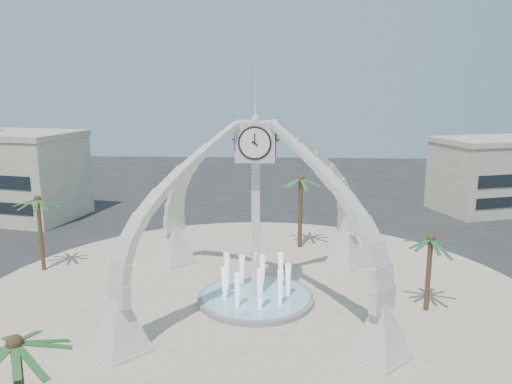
{
  "coord_description": "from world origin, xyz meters",
  "views": [
    {
      "loc": [
        1.63,
        -31.93,
        14.55
      ],
      "look_at": [
        -0.09,
        2.0,
        7.26
      ],
      "focal_mm": 35.0,
      "sensor_mm": 36.0,
      "label": 1
    }
  ],
  "objects_px": {
    "clock_tower": "(256,210)",
    "palm_south": "(15,345)",
    "palm_east": "(431,239)",
    "palm_north": "(301,179)",
    "palm_west": "(37,200)",
    "fountain": "(256,297)"
  },
  "relations": [
    {
      "from": "clock_tower",
      "to": "palm_north",
      "type": "distance_m",
      "value": 12.28
    },
    {
      "from": "clock_tower",
      "to": "palm_east",
      "type": "relative_size",
      "value": 3.18
    },
    {
      "from": "palm_south",
      "to": "clock_tower",
      "type": "bearing_deg",
      "value": 64.57
    },
    {
      "from": "clock_tower",
      "to": "palm_north",
      "type": "height_order",
      "value": "clock_tower"
    },
    {
      "from": "palm_north",
      "to": "palm_south",
      "type": "xyz_separation_m",
      "value": [
        -11.14,
        -28.05,
        -0.83
      ]
    },
    {
      "from": "clock_tower",
      "to": "palm_north",
      "type": "xyz_separation_m",
      "value": [
        3.41,
        11.79,
        -0.13
      ]
    },
    {
      "from": "clock_tower",
      "to": "palm_east",
      "type": "height_order",
      "value": "clock_tower"
    },
    {
      "from": "fountain",
      "to": "palm_south",
      "type": "bearing_deg",
      "value": -115.43
    },
    {
      "from": "fountain",
      "to": "palm_north",
      "type": "height_order",
      "value": "palm_north"
    },
    {
      "from": "palm_east",
      "to": "palm_west",
      "type": "relative_size",
      "value": 0.86
    },
    {
      "from": "palm_west",
      "to": "clock_tower",
      "type": "bearing_deg",
      "value": -16.07
    },
    {
      "from": "palm_north",
      "to": "palm_south",
      "type": "bearing_deg",
      "value": -111.66
    },
    {
      "from": "palm_north",
      "to": "palm_east",
      "type": "bearing_deg",
      "value": -58.23
    },
    {
      "from": "palm_east",
      "to": "palm_north",
      "type": "relative_size",
      "value": 0.78
    },
    {
      "from": "fountain",
      "to": "palm_north",
      "type": "bearing_deg",
      "value": 73.86
    },
    {
      "from": "clock_tower",
      "to": "palm_west",
      "type": "distance_m",
      "value": 18.01
    },
    {
      "from": "palm_west",
      "to": "palm_south",
      "type": "height_order",
      "value": "palm_west"
    },
    {
      "from": "clock_tower",
      "to": "palm_west",
      "type": "relative_size",
      "value": 2.75
    },
    {
      "from": "palm_east",
      "to": "palm_south",
      "type": "relative_size",
      "value": 0.89
    },
    {
      "from": "palm_west",
      "to": "fountain",
      "type": "bearing_deg",
      "value": -16.07
    },
    {
      "from": "clock_tower",
      "to": "palm_south",
      "type": "relative_size",
      "value": 2.84
    },
    {
      "from": "palm_south",
      "to": "palm_east",
      "type": "bearing_deg",
      "value": 38.94
    }
  ]
}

